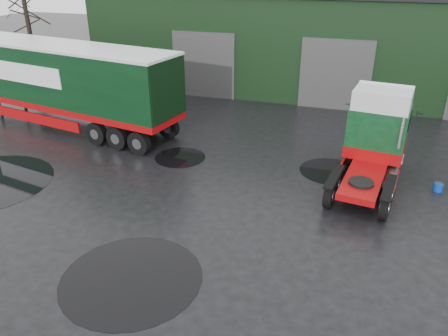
# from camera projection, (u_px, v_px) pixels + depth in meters

# --- Properties ---
(ground) EXTENTS (100.00, 100.00, 0.00)m
(ground) POSITION_uv_depth(u_px,v_px,m) (228.00, 230.00, 14.34)
(ground) COLOR black
(warehouse) EXTENTS (32.40, 12.40, 6.30)m
(warehouse) POSITION_uv_depth(u_px,v_px,m) (345.00, 37.00, 29.52)
(warehouse) COLOR black
(warehouse) RESTS_ON ground
(hero_tractor) EXTENTS (3.21, 6.06, 3.59)m
(hero_tractor) POSITION_uv_depth(u_px,v_px,m) (371.00, 145.00, 16.15)
(hero_tractor) COLOR #0E3B1B
(hero_tractor) RESTS_ON ground
(trailer_left) EXTENTS (14.09, 5.27, 4.29)m
(trailer_left) POSITION_uv_depth(u_px,v_px,m) (59.00, 86.00, 22.28)
(trailer_left) COLOR silver
(trailer_left) RESTS_ON ground
(wash_bucket) EXTENTS (0.39, 0.39, 0.32)m
(wash_bucket) POSITION_uv_depth(u_px,v_px,m) (438.00, 187.00, 16.64)
(wash_bucket) COLOR #083AB7
(wash_bucket) RESTS_ON ground
(tree_left) EXTENTS (4.40, 4.40, 8.50)m
(tree_left) POSITION_uv_depth(u_px,v_px,m) (28.00, 24.00, 27.46)
(tree_left) COLOR black
(tree_left) RESTS_ON ground
(puddle_0) EXTENTS (3.97, 3.97, 0.01)m
(puddle_0) POSITION_uv_depth(u_px,v_px,m) (132.00, 278.00, 12.16)
(puddle_0) COLOR black
(puddle_0) RESTS_ON ground
(puddle_1) EXTENTS (2.57, 2.57, 0.01)m
(puddle_1) POSITION_uv_depth(u_px,v_px,m) (330.00, 171.00, 18.24)
(puddle_1) COLOR black
(puddle_1) RESTS_ON ground
(puddle_4) EXTENTS (2.26, 2.26, 0.01)m
(puddle_4) POSITION_uv_depth(u_px,v_px,m) (180.00, 157.00, 19.49)
(puddle_4) COLOR black
(puddle_4) RESTS_ON ground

